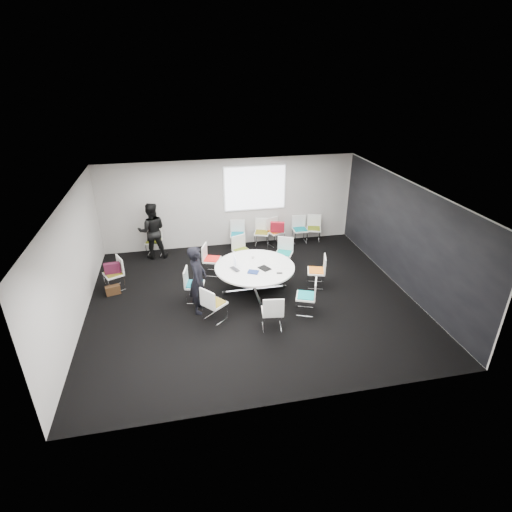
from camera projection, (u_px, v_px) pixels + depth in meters
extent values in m
cube|color=black|center=(251.00, 299.00, 10.13)|extent=(8.00, 7.00, 0.04)
cube|color=white|center=(251.00, 191.00, 8.89)|extent=(8.00, 7.00, 0.04)
cube|color=#ACA7A2|center=(230.00, 203.00, 12.61)|extent=(8.00, 0.04, 2.80)
cube|color=#ACA7A2|center=(293.00, 339.00, 6.41)|extent=(8.00, 0.04, 2.80)
cube|color=#ACA7A2|center=(72.00, 264.00, 8.78)|extent=(0.04, 7.00, 2.80)
cube|color=#ACA7A2|center=(405.00, 236.00, 10.24)|extent=(0.04, 7.00, 2.80)
cube|color=black|center=(404.00, 236.00, 10.23)|extent=(0.01, 6.94, 2.74)
cube|color=silver|center=(255.00, 290.00, 10.45)|extent=(0.90, 0.90, 0.08)
cylinder|color=silver|center=(255.00, 279.00, 10.31)|extent=(0.10, 0.10, 0.65)
cylinder|color=white|center=(255.00, 267.00, 10.16)|extent=(2.04, 2.04, 0.04)
cube|color=white|center=(255.00, 188.00, 12.51)|extent=(1.90, 0.03, 1.35)
cube|color=silver|center=(315.00, 279.00, 10.63)|extent=(0.53, 0.53, 0.42)
cube|color=white|center=(316.00, 271.00, 10.53)|extent=(0.56, 0.57, 0.04)
cube|color=#CE6616|center=(316.00, 270.00, 10.51)|extent=(0.48, 0.50, 0.03)
cube|color=white|center=(325.00, 264.00, 10.41)|extent=(0.17, 0.45, 0.42)
cube|color=silver|center=(283.00, 261.00, 11.59)|extent=(0.57, 0.57, 0.42)
cube|color=white|center=(284.00, 254.00, 11.49)|extent=(0.61, 0.61, 0.04)
cube|color=#08847A|center=(284.00, 253.00, 11.47)|extent=(0.53, 0.52, 0.03)
cube|color=white|center=(286.00, 244.00, 11.57)|extent=(0.42, 0.25, 0.42)
cube|color=silver|center=(242.00, 259.00, 11.72)|extent=(0.55, 0.55, 0.42)
cube|color=white|center=(242.00, 252.00, 11.62)|extent=(0.59, 0.58, 0.04)
cube|color=#5E7017|center=(242.00, 251.00, 11.61)|extent=(0.52, 0.50, 0.03)
cube|color=white|center=(238.00, 242.00, 11.68)|extent=(0.44, 0.21, 0.42)
cube|color=silver|center=(213.00, 267.00, 11.24)|extent=(0.54, 0.54, 0.42)
cube|color=white|center=(212.00, 260.00, 11.14)|extent=(0.57, 0.58, 0.04)
cube|color=red|center=(212.00, 259.00, 11.13)|extent=(0.50, 0.51, 0.03)
cube|color=white|center=(204.00, 252.00, 11.07)|extent=(0.19, 0.44, 0.42)
cube|color=silver|center=(196.00, 293.00, 9.98)|extent=(0.50, 0.50, 0.42)
cube|color=white|center=(195.00, 285.00, 9.88)|extent=(0.53, 0.54, 0.04)
cube|color=#0C6C7C|center=(195.00, 284.00, 9.87)|extent=(0.46, 0.47, 0.03)
cube|color=white|center=(186.00, 277.00, 9.78)|extent=(0.13, 0.46, 0.42)
cube|color=silver|center=(215.00, 312.00, 9.22)|extent=(0.59, 0.59, 0.42)
cube|color=white|center=(215.00, 303.00, 9.12)|extent=(0.63, 0.63, 0.04)
cube|color=brown|center=(214.00, 302.00, 9.11)|extent=(0.55, 0.55, 0.03)
cube|color=white|center=(207.00, 299.00, 8.87)|extent=(0.32, 0.38, 0.42)
cube|color=silver|center=(272.00, 320.00, 8.93)|extent=(0.47, 0.47, 0.42)
cube|color=white|center=(272.00, 311.00, 8.83)|extent=(0.52, 0.50, 0.04)
cube|color=red|center=(272.00, 310.00, 8.82)|extent=(0.45, 0.43, 0.03)
cube|color=white|center=(273.00, 308.00, 8.54)|extent=(0.46, 0.10, 0.42)
cube|color=silver|center=(305.00, 305.00, 9.50)|extent=(0.55, 0.55, 0.42)
cube|color=white|center=(306.00, 296.00, 9.39)|extent=(0.58, 0.59, 0.04)
cube|color=#0C8488|center=(306.00, 295.00, 9.38)|extent=(0.50, 0.51, 0.03)
cube|color=white|center=(315.00, 289.00, 9.26)|extent=(0.20, 0.44, 0.42)
cube|color=silver|center=(238.00, 242.00, 12.84)|extent=(0.49, 0.49, 0.42)
cube|color=white|center=(238.00, 235.00, 12.73)|extent=(0.53, 0.52, 0.04)
cube|color=#0B7288|center=(238.00, 234.00, 12.72)|extent=(0.46, 0.45, 0.03)
cube|color=white|center=(238.00, 226.00, 12.82)|extent=(0.46, 0.12, 0.42)
cube|color=silver|center=(262.00, 240.00, 12.98)|extent=(0.53, 0.53, 0.42)
cube|color=white|center=(262.00, 233.00, 12.88)|extent=(0.58, 0.56, 0.04)
cube|color=olive|center=(262.00, 232.00, 12.86)|extent=(0.50, 0.49, 0.03)
cube|color=white|center=(262.00, 224.00, 12.96)|extent=(0.45, 0.18, 0.42)
cube|color=silver|center=(275.00, 239.00, 13.06)|extent=(0.55, 0.55, 0.42)
cube|color=white|center=(276.00, 232.00, 12.95)|extent=(0.60, 0.58, 0.04)
cube|color=#D76114|center=(276.00, 231.00, 12.94)|extent=(0.52, 0.51, 0.03)
cube|color=white|center=(272.00, 224.00, 13.01)|extent=(0.44, 0.21, 0.42)
cube|color=silver|center=(300.00, 236.00, 13.21)|extent=(0.43, 0.43, 0.42)
cube|color=white|center=(300.00, 230.00, 13.11)|extent=(0.47, 0.45, 0.04)
cube|color=#096F78|center=(300.00, 229.00, 13.10)|extent=(0.41, 0.39, 0.03)
cube|color=white|center=(299.00, 221.00, 13.20)|extent=(0.46, 0.05, 0.42)
cube|color=silver|center=(313.00, 236.00, 13.29)|extent=(0.53, 0.53, 0.42)
cube|color=white|center=(314.00, 229.00, 13.19)|extent=(0.57, 0.56, 0.04)
cube|color=#5C6913|center=(314.00, 228.00, 13.17)|extent=(0.50, 0.48, 0.03)
cube|color=white|center=(314.00, 220.00, 13.27)|extent=(0.45, 0.18, 0.42)
cube|color=silver|center=(115.00, 282.00, 10.48)|extent=(0.56, 0.56, 0.42)
cube|color=white|center=(113.00, 274.00, 10.38)|extent=(0.59, 0.60, 0.04)
cube|color=brown|center=(113.00, 273.00, 10.36)|extent=(0.51, 0.52, 0.03)
cube|color=white|center=(120.00, 264.00, 10.39)|extent=(0.23, 0.43, 0.42)
cube|color=silver|center=(155.00, 248.00, 12.36)|extent=(0.51, 0.51, 0.42)
cube|color=white|center=(154.00, 242.00, 12.26)|extent=(0.55, 0.53, 0.04)
cube|color=#666C17|center=(154.00, 241.00, 12.25)|extent=(0.48, 0.46, 0.03)
cube|color=white|center=(155.00, 232.00, 12.35)|extent=(0.46, 0.14, 0.42)
imported|color=black|center=(198.00, 280.00, 9.30)|extent=(0.52, 0.68, 1.68)
imported|color=black|center=(152.00, 231.00, 11.94)|extent=(0.86, 0.68, 1.73)
imported|color=#333338|center=(236.00, 269.00, 10.00)|extent=(0.31, 0.37, 0.02)
cube|color=silver|center=(235.00, 261.00, 10.15)|extent=(0.02, 0.30, 0.22)
cube|color=black|center=(265.00, 268.00, 10.03)|extent=(0.33, 0.37, 0.02)
cube|color=navy|center=(253.00, 272.00, 9.85)|extent=(0.32, 0.29, 0.03)
cube|color=white|center=(270.00, 261.00, 10.42)|extent=(0.37, 0.34, 0.00)
cube|color=silver|center=(288.00, 267.00, 10.12)|extent=(0.36, 0.31, 0.00)
cylinder|color=white|center=(253.00, 257.00, 10.53)|extent=(0.08, 0.08, 0.09)
cube|color=black|center=(280.00, 273.00, 9.81)|extent=(0.15, 0.10, 0.01)
cube|color=#4A1329|center=(112.00, 268.00, 10.30)|extent=(0.41, 0.19, 0.28)
cube|color=#3D2513|center=(113.00, 290.00, 10.28)|extent=(0.39, 0.25, 0.24)
cube|color=#A71423|center=(277.00, 227.00, 12.66)|extent=(0.47, 0.28, 0.36)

